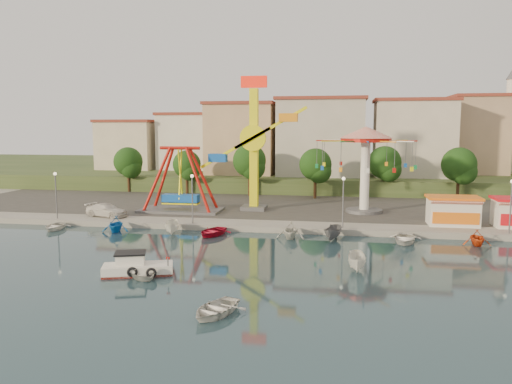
% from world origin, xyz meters
% --- Properties ---
extents(ground, '(200.00, 200.00, 0.00)m').
position_xyz_m(ground, '(0.00, 0.00, 0.00)').
color(ground, '#132B35').
rests_on(ground, ground).
extents(quay_deck, '(200.00, 100.00, 0.60)m').
position_xyz_m(quay_deck, '(0.00, 62.00, 0.30)').
color(quay_deck, '#9E998E').
rests_on(quay_deck, ground).
extents(asphalt_pad, '(90.00, 28.00, 0.01)m').
position_xyz_m(asphalt_pad, '(0.00, 30.00, 0.60)').
color(asphalt_pad, '#4C4944').
rests_on(asphalt_pad, quay_deck).
extents(hill_terrace, '(200.00, 60.00, 3.00)m').
position_xyz_m(hill_terrace, '(0.00, 67.00, 1.50)').
color(hill_terrace, '#384C26').
rests_on(hill_terrace, ground).
extents(pirate_ship_ride, '(10.00, 5.00, 8.00)m').
position_xyz_m(pirate_ship_ride, '(-11.68, 20.11, 4.39)').
color(pirate_ship_ride, '#59595E').
rests_on(pirate_ship_ride, quay_deck).
extents(kamikaze_tower, '(8.89, 3.10, 16.50)m').
position_xyz_m(kamikaze_tower, '(-2.53, 22.53, 8.34)').
color(kamikaze_tower, '#59595E').
rests_on(kamikaze_tower, quay_deck).
extents(wave_swinger, '(11.60, 11.60, 10.40)m').
position_xyz_m(wave_swinger, '(10.56, 23.08, 8.20)').
color(wave_swinger, '#59595E').
rests_on(wave_swinger, quay_deck).
extents(booth_left, '(5.40, 3.78, 3.08)m').
position_xyz_m(booth_left, '(19.44, 16.49, 2.16)').
color(booth_left, white).
rests_on(booth_left, quay_deck).
extents(lamp_post_0, '(0.14, 0.14, 5.00)m').
position_xyz_m(lamp_post_0, '(-24.00, 13.00, 3.10)').
color(lamp_post_0, '#59595E').
rests_on(lamp_post_0, quay_deck).
extents(lamp_post_1, '(0.14, 0.14, 5.00)m').
position_xyz_m(lamp_post_1, '(-8.00, 13.00, 3.10)').
color(lamp_post_1, '#59595E').
rests_on(lamp_post_1, quay_deck).
extents(lamp_post_2, '(0.14, 0.14, 5.00)m').
position_xyz_m(lamp_post_2, '(8.00, 13.00, 3.10)').
color(lamp_post_2, '#59595E').
rests_on(lamp_post_2, quay_deck).
extents(lamp_post_3, '(0.14, 0.14, 5.00)m').
position_xyz_m(lamp_post_3, '(24.00, 13.00, 3.10)').
color(lamp_post_3, '#59595E').
rests_on(lamp_post_3, quay_deck).
extents(tree_0, '(4.60, 4.60, 7.19)m').
position_xyz_m(tree_0, '(-26.00, 36.98, 5.47)').
color(tree_0, '#382314').
rests_on(tree_0, quay_deck).
extents(tree_1, '(4.35, 4.35, 6.80)m').
position_xyz_m(tree_1, '(-16.00, 36.24, 5.20)').
color(tree_1, '#382314').
rests_on(tree_1, quay_deck).
extents(tree_2, '(5.02, 5.02, 7.85)m').
position_xyz_m(tree_2, '(-6.00, 35.81, 5.92)').
color(tree_2, '#382314').
rests_on(tree_2, quay_deck).
extents(tree_3, '(4.68, 4.68, 7.32)m').
position_xyz_m(tree_3, '(4.00, 34.36, 5.55)').
color(tree_3, '#382314').
rests_on(tree_3, quay_deck).
extents(tree_4, '(4.86, 4.86, 7.60)m').
position_xyz_m(tree_4, '(14.00, 37.35, 5.75)').
color(tree_4, '#382314').
rests_on(tree_4, quay_deck).
extents(tree_5, '(4.83, 4.83, 7.54)m').
position_xyz_m(tree_5, '(24.00, 35.54, 5.71)').
color(tree_5, '#382314').
rests_on(tree_5, quay_deck).
extents(building_0, '(9.26, 9.53, 11.87)m').
position_xyz_m(building_0, '(-33.37, 46.06, 8.93)').
color(building_0, beige).
rests_on(building_0, hill_terrace).
extents(building_1, '(12.33, 9.01, 8.63)m').
position_xyz_m(building_1, '(-21.33, 51.38, 7.32)').
color(building_1, silver).
rests_on(building_1, hill_terrace).
extents(building_2, '(11.95, 9.28, 11.23)m').
position_xyz_m(building_2, '(-8.19, 51.96, 8.62)').
color(building_2, tan).
rests_on(building_2, hill_terrace).
extents(building_3, '(12.59, 10.50, 9.20)m').
position_xyz_m(building_3, '(5.60, 48.80, 7.60)').
color(building_3, beige).
rests_on(building_3, hill_terrace).
extents(building_4, '(10.75, 9.23, 9.24)m').
position_xyz_m(building_4, '(19.07, 52.20, 7.62)').
color(building_4, beige).
rests_on(building_4, hill_terrace).
extents(building_5, '(12.77, 10.96, 11.21)m').
position_xyz_m(building_5, '(32.37, 50.33, 8.61)').
color(building_5, tan).
rests_on(building_5, hill_terrace).
extents(minaret, '(2.80, 2.80, 18.00)m').
position_xyz_m(minaret, '(36.00, 54.00, 12.55)').
color(minaret, silver).
rests_on(minaret, hill_terrace).
extents(cabin_motorboat, '(5.44, 3.47, 1.79)m').
position_xyz_m(cabin_motorboat, '(-7.10, -4.22, 0.48)').
color(cabin_motorboat, white).
rests_on(cabin_motorboat, ground).
extents(rowboat_a, '(4.29, 4.30, 0.73)m').
position_xyz_m(rowboat_a, '(-6.36, -4.98, 0.37)').
color(rowboat_a, silver).
rests_on(rowboat_a, ground).
extents(rowboat_b, '(3.85, 4.50, 0.79)m').
position_xyz_m(rowboat_b, '(0.74, -11.18, 0.39)').
color(rowboat_b, silver).
rests_on(rowboat_b, ground).
extents(skiff, '(1.36, 3.54, 1.36)m').
position_xyz_m(skiff, '(9.11, -0.46, 0.68)').
color(skiff, silver).
rests_on(skiff, ground).
extents(van, '(5.52, 3.42, 1.49)m').
position_xyz_m(van, '(-18.99, 15.07, 1.35)').
color(van, silver).
rests_on(van, quay_deck).
extents(moored_boat_0, '(3.07, 3.92, 0.74)m').
position_xyz_m(moored_boat_0, '(-22.36, 9.80, 0.37)').
color(moored_boat_0, silver).
rests_on(moored_boat_0, ground).
extents(moored_boat_1, '(3.29, 3.64, 1.68)m').
position_xyz_m(moored_boat_1, '(-15.39, 9.80, 0.84)').
color(moored_boat_1, blue).
rests_on(moored_boat_1, ground).
extents(moored_boat_2, '(2.24, 3.86, 1.40)m').
position_xyz_m(moored_boat_2, '(-9.20, 9.80, 0.70)').
color(moored_boat_2, silver).
rests_on(moored_boat_2, ground).
extents(moored_boat_3, '(3.95, 4.75, 0.85)m').
position_xyz_m(moored_boat_3, '(-5.00, 9.80, 0.42)').
color(moored_boat_3, '#B00E27').
rests_on(moored_boat_3, ground).
extents(moored_boat_4, '(2.98, 3.39, 1.70)m').
position_xyz_m(moored_boat_4, '(2.97, 9.80, 0.85)').
color(moored_boat_4, beige).
rests_on(moored_boat_4, ground).
extents(moored_boat_5, '(2.18, 3.87, 1.41)m').
position_xyz_m(moored_boat_5, '(7.11, 9.80, 0.70)').
color(moored_boat_5, slate).
rests_on(moored_boat_5, ground).
extents(moored_boat_6, '(3.72, 4.70, 0.88)m').
position_xyz_m(moored_boat_6, '(13.81, 9.80, 0.44)').
color(moored_boat_6, silver).
rests_on(moored_boat_6, ground).
extents(moored_boat_7, '(2.52, 2.91, 1.52)m').
position_xyz_m(moored_boat_7, '(20.26, 9.80, 0.76)').
color(moored_boat_7, '#D44112').
rests_on(moored_boat_7, ground).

